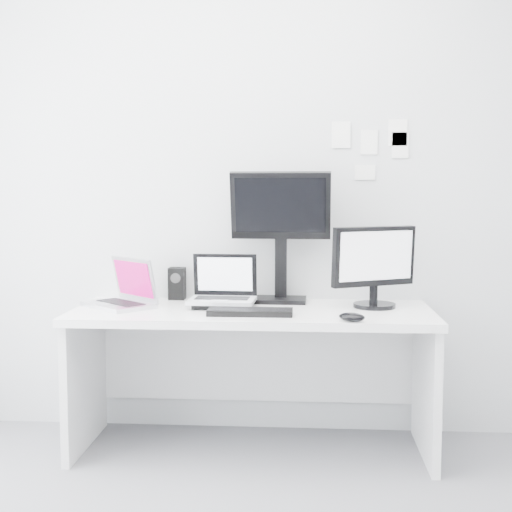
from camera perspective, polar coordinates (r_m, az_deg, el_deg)
name	(u,v)px	position (r m, az deg, el deg)	size (l,w,h in m)	color
back_wall	(257,186)	(3.83, 0.10, 5.74)	(3.60, 3.60, 0.00)	silver
desk	(252,380)	(3.62, -0.30, -10.04)	(1.80, 0.70, 0.73)	white
macbook	(118,282)	(3.64, -11.15, -2.06)	(0.35, 0.26, 0.26)	silver
speaker	(177,283)	(3.86, -6.42, -2.23)	(0.09, 0.09, 0.17)	black
dell_laptop	(222,281)	(3.56, -2.80, -2.02)	(0.33, 0.26, 0.28)	silver
rear_monitor	(281,235)	(3.72, 2.02, 1.68)	(0.52, 0.19, 0.71)	black
samsung_monitor	(375,266)	(3.61, 9.63, -0.78)	(0.47, 0.21, 0.43)	black
keyboard	(250,312)	(3.37, -0.47, -4.57)	(0.41, 0.14, 0.03)	black
mouse	(352,317)	(3.24, 7.78, -4.93)	(0.12, 0.08, 0.04)	black
wall_note_0	(341,135)	(3.83, 6.91, 9.74)	(0.10, 0.00, 0.14)	white
wall_note_1	(369,142)	(3.84, 9.17, 9.11)	(0.09, 0.00, 0.13)	white
wall_note_2	(398,133)	(3.86, 11.43, 9.79)	(0.10, 0.00, 0.14)	white
wall_note_3	(365,172)	(3.83, 8.83, 6.72)	(0.11, 0.00, 0.08)	white
wall_note_4	(400,145)	(3.86, 11.62, 8.81)	(0.09, 0.00, 0.14)	white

